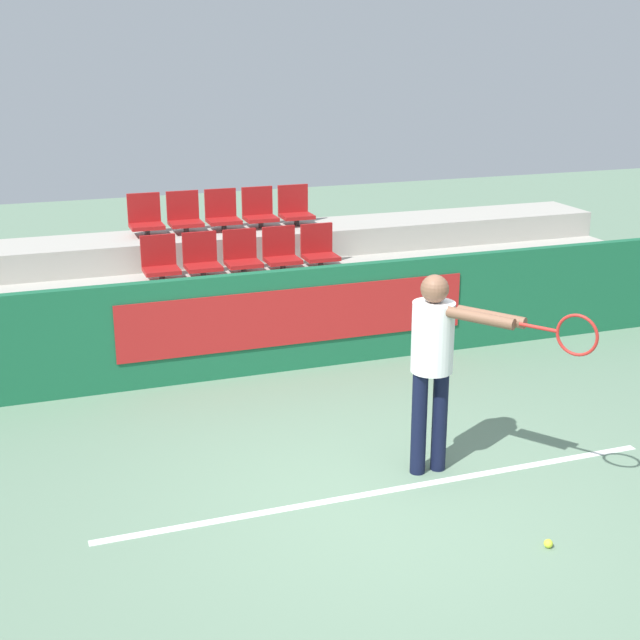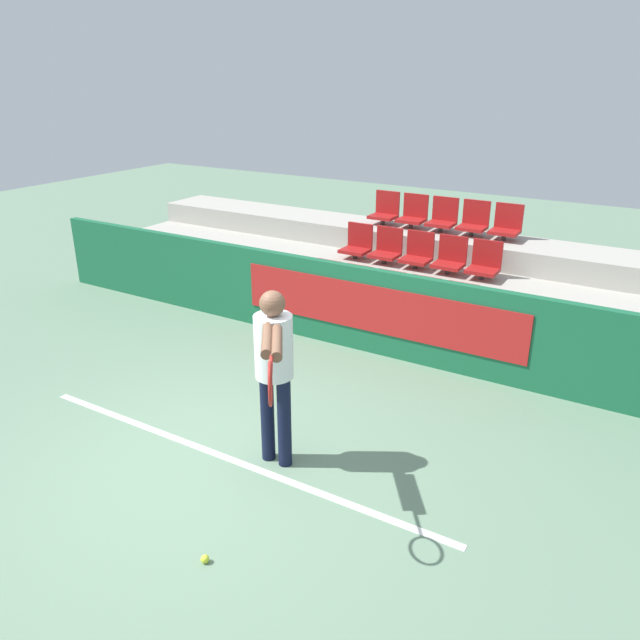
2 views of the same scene
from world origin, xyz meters
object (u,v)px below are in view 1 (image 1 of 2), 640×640
stadium_chair_9 (319,249)px  tennis_player (438,352)px  stadium_chair_7 (242,255)px  tennis_ball (548,544)px  stadium_chair_2 (264,304)px  stadium_chair_6 (202,259)px  stadium_chair_12 (222,213)px  stadium_chair_3 (306,299)px  stadium_chair_10 (146,218)px  stadium_chair_5 (160,262)px  stadium_chair_11 (184,216)px  stadium_chair_0 (177,312)px  stadium_chair_4 (346,295)px  stadium_chair_13 (259,211)px  stadium_chair_8 (281,252)px  stadium_chair_14 (295,209)px  stadium_chair_1 (221,308)px

stadium_chair_9 → tennis_player: size_ratio=0.31×
stadium_chair_7 → tennis_ball: bearing=-82.7°
stadium_chair_2 → stadium_chair_6: bearing=117.5°
stadium_chair_12 → tennis_ball: (0.74, -6.77, -1.25)m
stadium_chair_3 → stadium_chair_10: size_ratio=1.00×
stadium_chair_6 → stadium_chair_7: 0.51m
stadium_chair_5 → stadium_chair_11: (0.51, 0.98, 0.35)m
stadium_chair_5 → stadium_chair_7: (1.02, 0.00, 0.00)m
stadium_chair_0 → stadium_chair_12: 2.33m
stadium_chair_4 → tennis_player: size_ratio=0.31×
stadium_chair_5 → tennis_ball: bearing=-73.0°
stadium_chair_10 → stadium_chair_13: (1.54, 0.00, 0.00)m
stadium_chair_0 → stadium_chair_11: stadium_chair_11 is taller
stadium_chair_5 → stadium_chair_12: stadium_chair_12 is taller
stadium_chair_4 → stadium_chair_10: bearing=136.2°
stadium_chair_8 → stadium_chair_2: bearing=-117.5°
stadium_chair_5 → stadium_chair_12: bearing=43.8°
stadium_chair_9 → stadium_chair_13: bearing=117.5°
stadium_chair_10 → stadium_chair_11: bearing=0.0°
stadium_chair_0 → stadium_chair_11: 2.15m
stadium_chair_11 → tennis_player: (1.00, -5.44, -0.20)m
stadium_chair_2 → stadium_chair_3: size_ratio=1.00×
stadium_chair_7 → stadium_chair_11: size_ratio=1.00×
stadium_chair_4 → stadium_chair_9: (0.00, 0.98, 0.35)m
stadium_chair_3 → stadium_chair_14: size_ratio=1.00×
stadium_chair_7 → stadium_chair_1: bearing=-117.5°
stadium_chair_6 → stadium_chair_12: (0.51, 0.98, 0.35)m
stadium_chair_2 → stadium_chair_14: size_ratio=1.00×
stadium_chair_0 → tennis_player: tennis_player is taller
stadium_chair_7 → stadium_chair_14: bearing=43.8°
stadium_chair_8 → stadium_chair_11: stadium_chair_11 is taller
stadium_chair_7 → stadium_chair_8: 0.51m
stadium_chair_3 → stadium_chair_10: stadium_chair_10 is taller
stadium_chair_3 → stadium_chair_6: stadium_chair_6 is taller
stadium_chair_14 → tennis_player: tennis_player is taller
tennis_player → stadium_chair_7: bearing=62.0°
stadium_chair_2 → stadium_chair_7: size_ratio=1.00×
stadium_chair_6 → stadium_chair_13: stadium_chair_13 is taller
tennis_player → tennis_ball: bearing=-113.2°
stadium_chair_1 → stadium_chair_8: (1.02, 0.98, 0.35)m
stadium_chair_14 → stadium_chair_8: bearing=-117.5°
stadium_chair_10 → tennis_ball: stadium_chair_10 is taller
stadium_chair_12 → tennis_player: 5.46m
stadium_chair_6 → stadium_chair_14: bearing=32.6°
stadium_chair_9 → stadium_chair_14: bearing=90.0°
stadium_chair_2 → stadium_chair_5: bearing=136.2°
stadium_chair_9 → stadium_chair_7: bearing=180.0°
stadium_chair_0 → stadium_chair_12: stadium_chair_12 is taller
stadium_chair_1 → stadium_chair_5: stadium_chair_5 is taller
stadium_chair_1 → stadium_chair_6: (0.00, 0.98, 0.35)m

